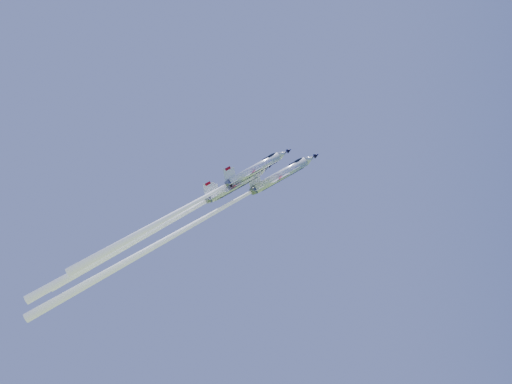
% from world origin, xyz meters
% --- Properties ---
extents(jet_lead, '(43.37, 21.02, 41.21)m').
position_xyz_m(jet_lead, '(-12.35, -3.66, 72.03)').
color(jet_lead, white).
extents(jet_left, '(34.84, 16.92, 32.65)m').
position_xyz_m(jet_left, '(-18.35, 3.13, 74.33)').
color(jet_left, white).
extents(jet_right, '(33.05, 16.08, 30.52)m').
position_xyz_m(jet_right, '(-10.91, -7.50, 75.48)').
color(jet_right, white).
extents(jet_slot, '(36.02, 17.51, 33.59)m').
position_xyz_m(jet_slot, '(-16.51, -6.61, 72.07)').
color(jet_slot, white).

